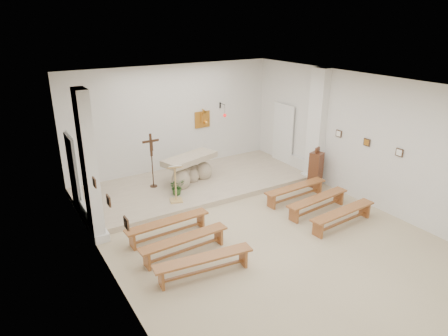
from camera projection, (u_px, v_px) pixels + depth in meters
ground at (265, 237)px, 9.42m from camera, size 7.00×10.00×0.00m
wall_left at (111, 204)px, 7.10m from camera, size 0.02×10.00×3.50m
wall_right at (374, 143)px, 10.49m from camera, size 0.02×10.00×3.50m
wall_back at (173, 120)px, 12.78m from camera, size 7.00×0.02×3.50m
ceiling at (271, 88)px, 8.17m from camera, size 7.00×10.00×0.02m
sanctuary_platform at (196, 184)px, 12.18m from camera, size 6.98×3.00×0.15m
pilaster_left at (89, 168)px, 8.75m from camera, size 0.26×0.55×3.50m
pilaster_right at (317, 127)px, 12.03m from camera, size 0.26×0.55×3.50m
gold_wall_relief at (202, 119)px, 13.30m from camera, size 0.55×0.04×0.55m
sanctuary_lamp at (224, 114)px, 13.38m from camera, size 0.11×0.36×0.44m
station_frame_left_front at (126, 223)px, 6.48m from camera, size 0.03×0.20×0.20m
station_frame_left_mid at (109, 201)px, 7.28m from camera, size 0.03×0.20×0.20m
station_frame_left_rear at (94, 182)px, 8.08m from camera, size 0.03×0.20×0.20m
station_frame_right_front at (399, 153)px, 9.85m from camera, size 0.03×0.20×0.20m
station_frame_right_mid at (367, 142)px, 10.65m from camera, size 0.03×0.20×0.20m
station_frame_right_rear at (339, 134)px, 11.45m from camera, size 0.03×0.20×0.20m
radiator_left at (87, 216)px, 9.81m from camera, size 0.10×0.85×0.52m
radiator_right at (299, 165)px, 13.14m from camera, size 0.10×0.85×0.52m
altar at (190, 171)px, 12.04m from camera, size 1.87×1.17×0.90m
lectern at (176, 183)px, 10.69m from camera, size 0.46×0.42×1.09m
crucifix_stand at (152, 157)px, 11.48m from camera, size 0.49×0.21×1.62m
potted_plant at (177, 187)px, 11.21m from camera, size 0.45×0.40×0.47m
donation_pedestal at (316, 169)px, 12.02m from camera, size 0.42×0.42×1.25m
bench_left_front at (168, 225)px, 9.29m from camera, size 2.05×0.40×0.43m
bench_right_front at (296, 190)px, 11.18m from camera, size 2.05×0.42×0.43m
bench_left_second at (184, 242)px, 8.59m from camera, size 2.05×0.41×0.43m
bench_right_second at (318, 201)px, 10.48m from camera, size 2.06×0.52×0.43m
bench_left_third at (204, 262)px, 7.89m from camera, size 2.06×0.56×0.43m
bench_right_third at (343, 214)px, 9.78m from camera, size 2.05×0.47×0.43m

